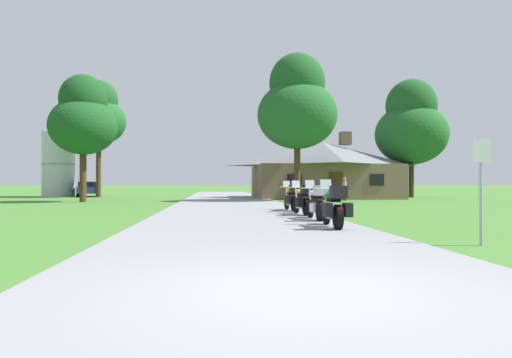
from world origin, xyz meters
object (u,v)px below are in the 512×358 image
(tree_left_far, at_px, (99,116))
(motorcycle_white_second_in_row, at_px, (316,202))
(tree_left_near, at_px, (83,119))
(parked_navy_suv_far_left, at_px, (88,188))
(metal_signpost_roadside, at_px, (481,178))
(bystander_gray_shirt_near_lodge, at_px, (344,187))
(motorcycle_green_nearest_to_camera, at_px, (334,207))
(tree_by_lodge_front, at_px, (297,106))
(metal_silo_distant, at_px, (58,160))
(tree_right_of_lodge, at_px, (411,126))
(motorcycle_yellow_third_in_row, at_px, (303,200))
(motorcycle_yellow_farthest_in_row, at_px, (291,198))

(tree_left_far, bearing_deg, motorcycle_white_second_in_row, -63.02)
(tree_left_near, xyz_separation_m, parked_navy_suv_far_left, (-3.07, 12.44, -4.80))
(metal_signpost_roadside, bearing_deg, bystander_gray_shirt_near_lodge, 80.17)
(metal_signpost_roadside, height_order, tree_left_far, tree_left_far)
(motorcycle_green_nearest_to_camera, xyz_separation_m, tree_left_far, (-13.62, 29.68, 6.75))
(tree_by_lodge_front, height_order, metal_silo_distant, tree_by_lodge_front)
(metal_signpost_roadside, height_order, tree_right_of_lodge, tree_right_of_lodge)
(metal_signpost_roadside, height_order, parked_navy_suv_far_left, metal_signpost_roadside)
(motorcycle_yellow_third_in_row, distance_m, parked_navy_suv_far_left, 30.60)
(tree_left_near, distance_m, tree_by_lodge_front, 14.53)
(bystander_gray_shirt_near_lodge, relative_size, parked_navy_suv_far_left, 0.34)
(bystander_gray_shirt_near_lodge, xyz_separation_m, tree_left_near, (-18.11, -0.86, 4.62))
(parked_navy_suv_far_left, bearing_deg, motorcycle_green_nearest_to_camera, -77.81)
(tree_left_far, height_order, tree_by_lodge_front, tree_left_far)
(motorcycle_yellow_third_in_row, distance_m, bystander_gray_shirt_near_lodge, 16.17)
(motorcycle_yellow_farthest_in_row, xyz_separation_m, tree_left_near, (-12.09, 11.63, 4.97))
(motorcycle_white_second_in_row, height_order, tree_right_of_lodge, tree_right_of_lodge)
(tree_left_near, relative_size, metal_silo_distant, 1.25)
(metal_signpost_roadside, relative_size, tree_right_of_lodge, 0.20)
(motorcycle_yellow_farthest_in_row, bearing_deg, motorcycle_white_second_in_row, -93.32)
(motorcycle_yellow_third_in_row, xyz_separation_m, tree_left_near, (-12.09, 14.14, 4.97))
(motorcycle_yellow_farthest_in_row, bearing_deg, parked_navy_suv_far_left, 119.03)
(motorcycle_yellow_third_in_row, xyz_separation_m, bystander_gray_shirt_near_lodge, (6.02, 15.00, 0.34))
(tree_left_near, bearing_deg, motorcycle_yellow_third_in_row, -49.46)
(motorcycle_green_nearest_to_camera, distance_m, tree_left_near, 23.06)
(tree_left_near, bearing_deg, motorcycle_yellow_farthest_in_row, -43.88)
(motorcycle_yellow_farthest_in_row, bearing_deg, tree_left_near, 132.93)
(bystander_gray_shirt_near_lodge, relative_size, metal_silo_distant, 0.25)
(tree_left_near, bearing_deg, parked_navy_suv_far_left, 103.88)
(bystander_gray_shirt_near_lodge, bearing_deg, tree_right_of_lodge, -18.80)
(tree_by_lodge_front, distance_m, parked_navy_suv_far_left, 22.33)
(tree_left_far, bearing_deg, tree_left_near, -81.06)
(bystander_gray_shirt_near_lodge, xyz_separation_m, tree_by_lodge_front, (-3.62, -0.90, 5.71))
(motorcycle_yellow_third_in_row, relative_size, metal_signpost_roadside, 0.97)
(motorcycle_yellow_farthest_in_row, bearing_deg, metal_signpost_roadside, -82.57)
(motorcycle_white_second_in_row, distance_m, motorcycle_yellow_third_in_row, 2.27)
(metal_signpost_roadside, height_order, metal_silo_distant, metal_silo_distant)
(motorcycle_white_second_in_row, xyz_separation_m, bystander_gray_shirt_near_lodge, (6.03, 17.28, 0.33))
(motorcycle_white_second_in_row, distance_m, tree_right_of_lodge, 28.31)
(motorcycle_white_second_in_row, relative_size, motorcycle_yellow_farthest_in_row, 1.00)
(metal_signpost_roadside, relative_size, tree_left_near, 0.25)
(tree_left_near, bearing_deg, bystander_gray_shirt_near_lodge, 2.72)
(bystander_gray_shirt_near_lodge, bearing_deg, motorcycle_green_nearest_to_camera, -165.48)
(tree_left_far, bearing_deg, bystander_gray_shirt_near_lodge, -26.19)
(tree_left_far, relative_size, metal_silo_distant, 1.55)
(motorcycle_yellow_farthest_in_row, distance_m, metal_silo_distant, 30.56)
(motorcycle_yellow_farthest_in_row, bearing_deg, tree_by_lodge_front, 75.14)
(tree_left_near, xyz_separation_m, tree_left_far, (-1.67, 10.59, 1.78))
(metal_silo_distant, height_order, parked_navy_suv_far_left, metal_silo_distant)
(motorcycle_green_nearest_to_camera, xyz_separation_m, bystander_gray_shirt_near_lodge, (6.15, 19.95, 0.34))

